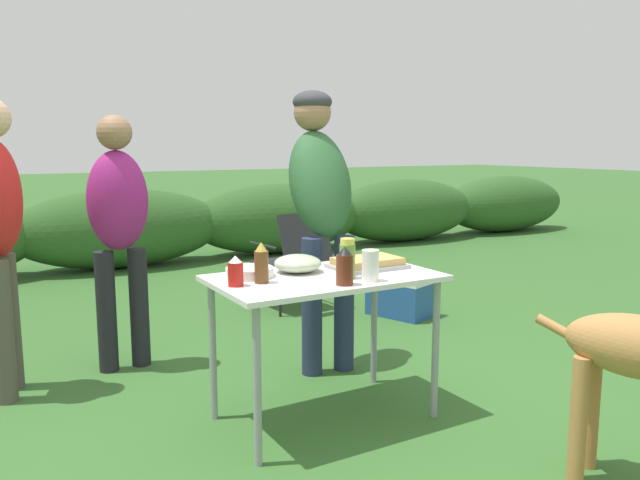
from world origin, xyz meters
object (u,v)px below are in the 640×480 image
object	(u,v)px
beer_bottle	(262,264)
relish_jar	(347,259)
camp_chair_green_behind_table	(294,255)
ketchup_bottle	(236,272)
paper_cup_stack	(370,266)
plate_stack	(250,272)
folding_table	(325,291)
bbq_sauce_bottle	(345,267)
food_tray	(367,263)
mixing_bowl	(298,263)
cooler_box	(401,295)
standing_person_in_gray_fleece	(119,220)
standing_person_in_red_jacket	(321,196)

from	to	relation	value
beer_bottle	relish_jar	size ratio (longest dim) A/B	0.99
camp_chair_green_behind_table	beer_bottle	bearing A→B (deg)	-127.94
ketchup_bottle	paper_cup_stack	bearing A→B (deg)	-19.96
plate_stack	beer_bottle	size ratio (longest dim) A/B	1.21
folding_table	ketchup_bottle	bearing A→B (deg)	-179.42
ketchup_bottle	relish_jar	xyz separation A→B (m)	(0.53, -0.11, 0.03)
paper_cup_stack	beer_bottle	size ratio (longest dim) A/B	0.77
paper_cup_stack	bbq_sauce_bottle	distance (m)	0.15
plate_stack	paper_cup_stack	distance (m)	0.59
food_tray	mixing_bowl	world-z (taller)	mixing_bowl
cooler_box	relish_jar	bearing A→B (deg)	115.89
ketchup_bottle	bbq_sauce_bottle	bearing A→B (deg)	-26.77
relish_jar	food_tray	bearing A→B (deg)	35.09
paper_cup_stack	ketchup_bottle	xyz separation A→B (m)	(-0.59, 0.21, -0.01)
ketchup_bottle	standing_person_in_gray_fleece	bearing A→B (deg)	101.06
bbq_sauce_bottle	camp_chair_green_behind_table	size ratio (longest dim) A/B	0.22
food_tray	beer_bottle	xyz separation A→B (m)	(-0.62, -0.05, 0.07)
plate_stack	paper_cup_stack	world-z (taller)	paper_cup_stack
folding_table	ketchup_bottle	world-z (taller)	ketchup_bottle
beer_bottle	relish_jar	bearing A→B (deg)	-15.51
folding_table	standing_person_in_gray_fleece	world-z (taller)	standing_person_in_gray_fleece
relish_jar	ketchup_bottle	bearing A→B (deg)	168.38
beer_bottle	standing_person_in_gray_fleece	size ratio (longest dim) A/B	0.12
folding_table	paper_cup_stack	size ratio (longest dim) A/B	7.40
paper_cup_stack	relish_jar	world-z (taller)	relish_jar
plate_stack	beer_bottle	xyz separation A→B (m)	(-0.01, -0.15, 0.07)
bbq_sauce_bottle	cooler_box	bearing A→B (deg)	45.89
food_tray	mixing_bowl	distance (m)	0.37
food_tray	standing_person_in_gray_fleece	distance (m)	1.57
bbq_sauce_bottle	ketchup_bottle	size ratio (longest dim) A/B	1.28
plate_stack	bbq_sauce_bottle	world-z (taller)	bbq_sauce_bottle
cooler_box	bbq_sauce_bottle	bearing A→B (deg)	116.36
mixing_bowl	camp_chair_green_behind_table	bearing A→B (deg)	63.03
folding_table	mixing_bowl	bearing A→B (deg)	118.72
folding_table	ketchup_bottle	distance (m)	0.49
bbq_sauce_bottle	food_tray	bearing A→B (deg)	41.11
folding_table	camp_chair_green_behind_table	bearing A→B (deg)	66.60
cooler_box	food_tray	bearing A→B (deg)	117.45
beer_bottle	cooler_box	world-z (taller)	beer_bottle
camp_chair_green_behind_table	standing_person_in_red_jacket	bearing A→B (deg)	-117.06
ketchup_bottle	relish_jar	world-z (taller)	relish_jar
plate_stack	standing_person_in_red_jacket	distance (m)	0.93
standing_person_in_red_jacket	beer_bottle	bearing A→B (deg)	-128.68
paper_cup_stack	standing_person_in_gray_fleece	size ratio (longest dim) A/B	0.10
ketchup_bottle	beer_bottle	xyz separation A→B (m)	(0.13, 0.00, 0.02)
food_tray	bbq_sauce_bottle	world-z (taller)	bbq_sauce_bottle
bbq_sauce_bottle	camp_chair_green_behind_table	xyz separation A→B (m)	(0.86, 2.15, -0.36)
food_tray	bbq_sauce_bottle	distance (m)	0.42
mixing_bowl	ketchup_bottle	xyz separation A→B (m)	(-0.39, -0.14, 0.02)
ketchup_bottle	cooler_box	bearing A→B (deg)	34.57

